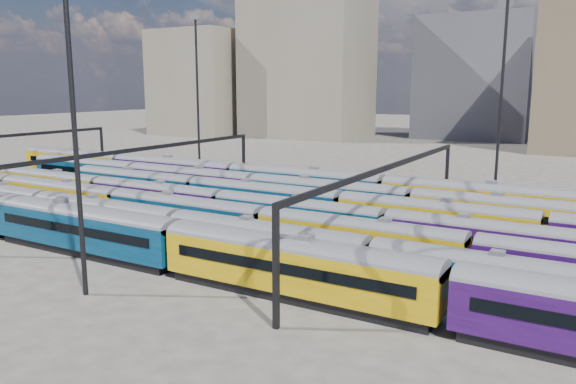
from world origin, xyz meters
The scene contains 13 objects.
ground centered at (0.00, 0.00, 0.00)m, with size 500.00×500.00×0.00m, color #47413C.
rake_0 centered at (8.51, -15.00, 2.80)m, with size 107.95×3.16×5.33m.
rake_1 centered at (2.79, -10.00, 2.42)m, with size 131.49×2.75×4.61m.
rake_2 centered at (-10.06, -5.00, 2.45)m, with size 94.61×2.77×4.66m.
rake_3 centered at (-18.69, 0.00, 2.43)m, with size 131.72×2.75×4.62m.
rake_4 centered at (12.79, 5.00, 2.55)m, with size 98.53×2.89×4.85m.
rake_5 centered at (8.85, 10.00, 2.64)m, with size 122.29×2.98×5.02m.
rake_6 centered at (3.82, 15.00, 2.84)m, with size 131.36×3.20×5.40m.
gantry_1 centered at (-20.00, 0.00, 6.79)m, with size 0.35×40.35×8.03m.
gantry_2 centered at (10.00, 0.00, 6.79)m, with size 0.35×40.35×8.03m.
mast_1 centered at (-30.00, 22.00, 13.97)m, with size 1.40×0.50×25.60m.
mast_2 centered at (-5.00, -22.00, 13.97)m, with size 1.40×0.50×25.60m.
mast_3 centered at (15.00, 24.00, 13.97)m, with size 1.40×0.50×25.60m.
Camera 1 is at (27.17, -48.08, 14.85)m, focal length 35.00 mm.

